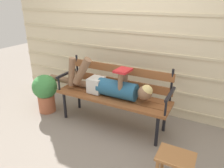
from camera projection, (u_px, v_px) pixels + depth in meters
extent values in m
plane|color=gray|center=(107.00, 129.00, 2.98)|extent=(12.00, 12.00, 0.00)
cube|color=beige|center=(132.00, 32.00, 3.18)|extent=(4.63, 0.06, 2.51)
cube|color=beige|center=(129.00, 98.00, 3.58)|extent=(4.63, 0.02, 0.04)
cube|color=beige|center=(130.00, 83.00, 3.47)|extent=(4.63, 0.02, 0.04)
cube|color=beige|center=(130.00, 67.00, 3.37)|extent=(4.63, 0.02, 0.04)
cube|color=beige|center=(131.00, 51.00, 3.26)|extent=(4.63, 0.02, 0.04)
cube|color=beige|center=(132.00, 32.00, 3.15)|extent=(4.63, 0.02, 0.04)
cube|color=beige|center=(132.00, 13.00, 3.05)|extent=(4.63, 0.02, 0.04)
cube|color=brown|center=(107.00, 101.00, 2.82)|extent=(1.65, 0.15, 0.04)
cube|color=brown|center=(112.00, 97.00, 2.94)|extent=(1.65, 0.15, 0.04)
cube|color=brown|center=(117.00, 93.00, 3.07)|extent=(1.65, 0.15, 0.04)
cube|color=brown|center=(119.00, 82.00, 3.08)|extent=(1.58, 0.05, 0.11)
cube|color=brown|center=(119.00, 69.00, 3.00)|extent=(1.58, 0.05, 0.11)
cylinder|color=black|center=(77.00, 68.00, 3.36)|extent=(0.03, 0.03, 0.45)
cylinder|color=black|center=(171.00, 85.00, 2.71)|extent=(0.03, 0.03, 0.45)
cylinder|color=black|center=(65.00, 105.00, 3.19)|extent=(0.04, 0.04, 0.43)
cylinder|color=black|center=(157.00, 131.00, 2.57)|extent=(0.04, 0.04, 0.43)
cylinder|color=black|center=(79.00, 96.00, 3.49)|extent=(0.04, 0.04, 0.43)
cylinder|color=black|center=(165.00, 118.00, 2.87)|extent=(0.04, 0.04, 0.43)
cube|color=black|center=(66.00, 74.00, 3.20)|extent=(0.04, 0.44, 0.03)
cylinder|color=black|center=(59.00, 84.00, 3.09)|extent=(0.03, 0.03, 0.20)
cube|color=black|center=(170.00, 94.00, 2.52)|extent=(0.04, 0.44, 0.03)
cylinder|color=black|center=(166.00, 108.00, 2.40)|extent=(0.03, 0.03, 0.20)
cylinder|color=#23567A|center=(117.00, 89.00, 2.86)|extent=(0.56, 0.24, 0.24)
cube|color=silver|center=(96.00, 85.00, 3.00)|extent=(0.20, 0.23, 0.21)
sphere|color=brown|center=(145.00, 93.00, 2.67)|extent=(0.19, 0.19, 0.19)
sphere|color=#E0C67A|center=(147.00, 91.00, 2.65)|extent=(0.16, 0.16, 0.16)
cylinder|color=brown|center=(82.00, 71.00, 2.96)|extent=(0.33, 0.11, 0.44)
cylinder|color=brown|center=(72.00, 72.00, 3.06)|extent=(0.15, 0.09, 0.44)
cylinder|color=brown|center=(72.00, 82.00, 3.29)|extent=(0.84, 0.10, 0.10)
cylinder|color=brown|center=(120.00, 83.00, 2.70)|extent=(0.06, 0.06, 0.27)
cylinder|color=brown|center=(125.00, 79.00, 2.83)|extent=(0.06, 0.06, 0.27)
cube|color=red|center=(123.00, 70.00, 2.71)|extent=(0.19, 0.26, 0.04)
cube|color=#9E6638|center=(176.00, 157.00, 2.02)|extent=(0.36, 0.28, 0.03)
cylinder|color=#9E6638|center=(163.00, 158.00, 2.23)|extent=(0.04, 0.04, 0.30)
cylinder|color=#9E6638|center=(191.00, 167.00, 2.11)|extent=(0.04, 0.04, 0.30)
cylinder|color=#AD5B3D|center=(47.00, 103.00, 3.41)|extent=(0.27, 0.27, 0.29)
sphere|color=#3D8442|center=(45.00, 87.00, 3.30)|extent=(0.39, 0.39, 0.39)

